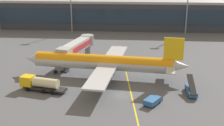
% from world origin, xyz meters
% --- Properties ---
extents(ground_plane, '(700.00, 700.00, 0.00)m').
position_xyz_m(ground_plane, '(0.00, 0.00, 0.00)').
color(ground_plane, '#515459').
extents(apron_lead_in_line, '(9.45, 79.51, 0.01)m').
position_xyz_m(apron_lead_in_line, '(2.31, 2.00, 0.00)').
color(apron_lead_in_line, yellow).
rests_on(apron_lead_in_line, ground_plane).
extents(terminal_building, '(160.71, 19.25, 12.57)m').
position_xyz_m(terminal_building, '(6.84, 74.27, 6.30)').
color(terminal_building, '#2D333D').
rests_on(terminal_building, ground_plane).
extents(main_airliner, '(42.65, 34.03, 11.12)m').
position_xyz_m(main_airliner, '(-4.62, 10.64, 3.95)').
color(main_airliner, '#B2B7BC').
rests_on(main_airliner, ground_plane).
extents(jet_bridge, '(7.90, 19.23, 6.66)m').
position_xyz_m(jet_bridge, '(-13.53, 21.98, 4.94)').
color(jet_bridge, '#B2B7BC').
rests_on(jet_bridge, ground_plane).
extents(fuel_tanker, '(11.09, 4.86, 3.25)m').
position_xyz_m(fuel_tanker, '(-18.31, 0.81, 1.75)').
color(fuel_tanker, '#232326').
rests_on(fuel_tanker, ground_plane).
extents(pushback_tug, '(3.95, 4.44, 1.40)m').
position_xyz_m(pushback_tug, '(6.88, -4.50, 0.85)').
color(pushback_tug, '#285B9E').
rests_on(pushback_tug, ground_plane).
extents(belt_loader, '(1.98, 6.90, 3.49)m').
position_xyz_m(belt_loader, '(15.86, 1.65, 0.99)').
color(belt_loader, '#285B9E').
rests_on(belt_loader, ground_plane).
extents(apron_light_mast_0, '(2.80, 0.50, 19.32)m').
position_xyz_m(apron_light_mast_0, '(-23.63, 62.31, 11.56)').
color(apron_light_mast_0, gray).
rests_on(apron_light_mast_0, ground_plane).
extents(apron_light_mast_1, '(2.80, 0.50, 20.83)m').
position_xyz_m(apron_light_mast_1, '(23.63, 62.31, 12.35)').
color(apron_light_mast_1, gray).
rests_on(apron_light_mast_1, ground_plane).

